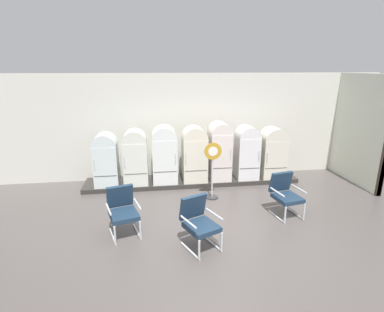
{
  "coord_description": "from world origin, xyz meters",
  "views": [
    {
      "loc": [
        -1.13,
        -5.08,
        3.23
      ],
      "look_at": [
        -0.05,
        2.75,
        0.88
      ],
      "focal_mm": 28.23,
      "sensor_mm": 36.0,
      "label": 1
    }
  ],
  "objects_px": {
    "armchair_left": "(123,209)",
    "refrigerator_2": "(164,153)",
    "refrigerator_3": "(194,152)",
    "refrigerator_0": "(106,158)",
    "refrigerator_5": "(247,151)",
    "refrigerator_6": "(273,151)",
    "sign_stand": "(212,172)",
    "refrigerator_4": "(220,149)",
    "armchair_right": "(285,193)",
    "refrigerator_1": "(135,156)",
    "armchair_center": "(199,221)"
  },
  "relations": [
    {
      "from": "refrigerator_3",
      "to": "armchair_left",
      "type": "distance_m",
      "value": 3.04
    },
    {
      "from": "refrigerator_0",
      "to": "refrigerator_5",
      "type": "bearing_deg",
      "value": 0.17
    },
    {
      "from": "refrigerator_3",
      "to": "armchair_right",
      "type": "height_order",
      "value": "refrigerator_3"
    },
    {
      "from": "refrigerator_5",
      "to": "armchair_left",
      "type": "height_order",
      "value": "refrigerator_5"
    },
    {
      "from": "refrigerator_5",
      "to": "sign_stand",
      "type": "relative_size",
      "value": 1.04
    },
    {
      "from": "refrigerator_4",
      "to": "armchair_left",
      "type": "relative_size",
      "value": 1.71
    },
    {
      "from": "refrigerator_2",
      "to": "refrigerator_6",
      "type": "bearing_deg",
      "value": -0.34
    },
    {
      "from": "refrigerator_2",
      "to": "sign_stand",
      "type": "relative_size",
      "value": 1.08
    },
    {
      "from": "refrigerator_3",
      "to": "armchair_left",
      "type": "relative_size",
      "value": 1.62
    },
    {
      "from": "refrigerator_5",
      "to": "sign_stand",
      "type": "distance_m",
      "value": 1.6
    },
    {
      "from": "armchair_left",
      "to": "sign_stand",
      "type": "relative_size",
      "value": 0.66
    },
    {
      "from": "refrigerator_5",
      "to": "armchair_left",
      "type": "bearing_deg",
      "value": -143.86
    },
    {
      "from": "refrigerator_2",
      "to": "refrigerator_6",
      "type": "xyz_separation_m",
      "value": [
        3.12,
        -0.02,
        -0.07
      ]
    },
    {
      "from": "armchair_left",
      "to": "refrigerator_2",
      "type": "bearing_deg",
      "value": 68.3
    },
    {
      "from": "refrigerator_5",
      "to": "armchair_right",
      "type": "xyz_separation_m",
      "value": [
        0.23,
        -2.1,
        -0.41
      ]
    },
    {
      "from": "refrigerator_0",
      "to": "refrigerator_1",
      "type": "bearing_deg",
      "value": -0.47
    },
    {
      "from": "refrigerator_2",
      "to": "refrigerator_3",
      "type": "relative_size",
      "value": 1.02
    },
    {
      "from": "refrigerator_6",
      "to": "armchair_right",
      "type": "height_order",
      "value": "refrigerator_6"
    },
    {
      "from": "refrigerator_0",
      "to": "armchair_left",
      "type": "bearing_deg",
      "value": -75.77
    },
    {
      "from": "refrigerator_2",
      "to": "armchair_left",
      "type": "height_order",
      "value": "refrigerator_2"
    },
    {
      "from": "refrigerator_3",
      "to": "armchair_right",
      "type": "xyz_separation_m",
      "value": [
        1.74,
        -2.1,
        -0.42
      ]
    },
    {
      "from": "refrigerator_0",
      "to": "armchair_right",
      "type": "distance_m",
      "value": 4.66
    },
    {
      "from": "refrigerator_4",
      "to": "refrigerator_6",
      "type": "height_order",
      "value": "refrigerator_4"
    },
    {
      "from": "refrigerator_5",
      "to": "refrigerator_2",
      "type": "bearing_deg",
      "value": 179.91
    },
    {
      "from": "refrigerator_0",
      "to": "armchair_left",
      "type": "relative_size",
      "value": 1.49
    },
    {
      "from": "refrigerator_5",
      "to": "armchair_left",
      "type": "relative_size",
      "value": 1.59
    },
    {
      "from": "refrigerator_3",
      "to": "refrigerator_6",
      "type": "xyz_separation_m",
      "value": [
        2.29,
        -0.01,
        -0.05
      ]
    },
    {
      "from": "armchair_center",
      "to": "armchair_left",
      "type": "bearing_deg",
      "value": 154.72
    },
    {
      "from": "refrigerator_5",
      "to": "armchair_center",
      "type": "bearing_deg",
      "value": -121.43
    },
    {
      "from": "sign_stand",
      "to": "refrigerator_1",
      "type": "bearing_deg",
      "value": 152.67
    },
    {
      "from": "refrigerator_3",
      "to": "armchair_left",
      "type": "xyz_separation_m",
      "value": [
        -1.8,
        -2.41,
        -0.42
      ]
    },
    {
      "from": "refrigerator_0",
      "to": "sign_stand",
      "type": "bearing_deg",
      "value": -20.34
    },
    {
      "from": "refrigerator_1",
      "to": "refrigerator_5",
      "type": "bearing_deg",
      "value": 0.33
    },
    {
      "from": "refrigerator_1",
      "to": "armchair_center",
      "type": "xyz_separation_m",
      "value": [
        1.25,
        -3.07,
        -0.4
      ]
    },
    {
      "from": "refrigerator_3",
      "to": "armchair_right",
      "type": "bearing_deg",
      "value": -50.27
    },
    {
      "from": "refrigerator_5",
      "to": "sign_stand",
      "type": "xyz_separation_m",
      "value": [
        -1.21,
        -1.02,
        -0.24
      ]
    },
    {
      "from": "armchair_right",
      "to": "sign_stand",
      "type": "xyz_separation_m",
      "value": [
        -1.44,
        1.09,
        0.17
      ]
    },
    {
      "from": "armchair_right",
      "to": "armchair_left",
      "type": "bearing_deg",
      "value": -174.94
    },
    {
      "from": "refrigerator_3",
      "to": "refrigerator_5",
      "type": "relative_size",
      "value": 1.02
    },
    {
      "from": "refrigerator_1",
      "to": "armchair_right",
      "type": "relative_size",
      "value": 1.57
    },
    {
      "from": "refrigerator_6",
      "to": "sign_stand",
      "type": "height_order",
      "value": "refrigerator_6"
    },
    {
      "from": "refrigerator_6",
      "to": "armchair_left",
      "type": "distance_m",
      "value": 4.75
    },
    {
      "from": "armchair_left",
      "to": "refrigerator_5",
      "type": "bearing_deg",
      "value": 36.14
    },
    {
      "from": "armchair_right",
      "to": "refrigerator_1",
      "type": "bearing_deg",
      "value": 148.26
    },
    {
      "from": "refrigerator_2",
      "to": "refrigerator_4",
      "type": "xyz_separation_m",
      "value": [
        1.56,
        0.02,
        0.04
      ]
    },
    {
      "from": "armchair_left",
      "to": "refrigerator_6",
      "type": "bearing_deg",
      "value": 30.47
    },
    {
      "from": "refrigerator_0",
      "to": "refrigerator_3",
      "type": "xyz_separation_m",
      "value": [
        2.41,
        0.01,
        0.07
      ]
    },
    {
      "from": "refrigerator_1",
      "to": "refrigerator_2",
      "type": "xyz_separation_m",
      "value": [
        0.79,
        0.02,
        0.04
      ]
    },
    {
      "from": "refrigerator_4",
      "to": "armchair_right",
      "type": "relative_size",
      "value": 1.71
    },
    {
      "from": "refrigerator_0",
      "to": "armchair_center",
      "type": "height_order",
      "value": "refrigerator_0"
    }
  ]
}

